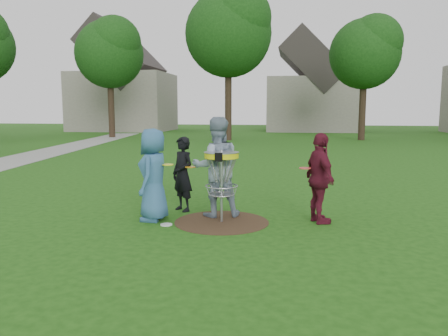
# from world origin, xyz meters

# --- Properties ---
(ground) EXTENTS (100.00, 100.00, 0.00)m
(ground) POSITION_xyz_m (0.00, 0.00, 0.00)
(ground) COLOR #19470F
(ground) RESTS_ON ground
(dirt_patch) EXTENTS (1.80, 1.80, 0.01)m
(dirt_patch) POSITION_xyz_m (0.00, 0.00, 0.00)
(dirt_patch) COLOR #47331E
(dirt_patch) RESTS_ON ground
(concrete_path) EXTENTS (7.75, 39.92, 0.02)m
(concrete_path) POSITION_xyz_m (-10.00, 8.00, 0.01)
(concrete_path) COLOR #9E9E99
(concrete_path) RESTS_ON ground
(player_blue) EXTENTS (0.58, 0.88, 1.78)m
(player_blue) POSITION_xyz_m (-1.31, -0.04, 0.89)
(player_blue) COLOR #305F86
(player_blue) RESTS_ON ground
(player_black) EXTENTS (0.68, 0.65, 1.57)m
(player_black) POSITION_xyz_m (-0.96, 0.80, 0.78)
(player_black) COLOR black
(player_black) RESTS_ON ground
(player_grey) EXTENTS (1.14, 1.00, 1.99)m
(player_grey) POSITION_xyz_m (-0.18, 0.47, 0.99)
(player_grey) COLOR #7C8FA0
(player_grey) RESTS_ON ground
(player_maroon) EXTENTS (0.76, 1.08, 1.70)m
(player_maroon) POSITION_xyz_m (1.83, 0.23, 0.85)
(player_maroon) COLOR maroon
(player_maroon) RESTS_ON ground
(disc_on_grass) EXTENTS (0.22, 0.22, 0.02)m
(disc_on_grass) POSITION_xyz_m (-0.98, -0.38, 0.01)
(disc_on_grass) COLOR silver
(disc_on_grass) RESTS_ON ground
(disc_golf_basket) EXTENTS (0.66, 0.67, 1.38)m
(disc_golf_basket) POSITION_xyz_m (0.00, -0.00, 1.02)
(disc_golf_basket) COLOR #9EA0A5
(disc_golf_basket) RESTS_ON ground
(held_discs) EXTENTS (2.80, 0.88, 0.28)m
(held_discs) POSITION_xyz_m (-0.08, 0.25, 1.08)
(held_discs) COLOR yellow
(held_discs) RESTS_ON ground
(tree_row) EXTENTS (51.20, 17.42, 9.90)m
(tree_row) POSITION_xyz_m (0.44, 20.67, 6.21)
(tree_row) COLOR #38281C
(tree_row) RESTS_ON ground
(house_row) EXTENTS (44.50, 10.65, 11.62)m
(house_row) POSITION_xyz_m (4.78, 33.07, 4.14)
(house_row) COLOR gray
(house_row) RESTS_ON ground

